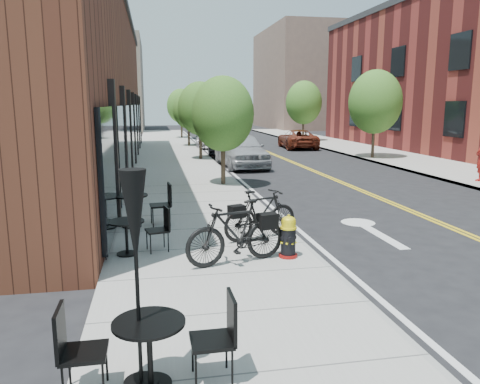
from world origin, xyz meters
TOP-DOWN VIEW (x-y plane):
  - ground at (0.00, 0.00)m, footprint 120.00×120.00m
  - sidewalk_near at (-2.00, 10.00)m, footprint 4.00×70.00m
  - sidewalk_far at (10.00, 10.00)m, footprint 4.00×70.00m
  - building_near at (-6.50, 14.00)m, footprint 5.00×28.00m
  - bg_building_left at (-8.00, 48.00)m, footprint 8.00×14.00m
  - bg_building_right at (16.00, 50.00)m, footprint 10.00×16.00m
  - tree_near_a at (-0.60, 9.00)m, footprint 2.20×2.20m
  - tree_near_b at (-0.60, 17.00)m, footprint 2.30×2.30m
  - tree_near_c at (-0.60, 25.00)m, footprint 2.10×2.10m
  - tree_near_d at (-0.60, 33.00)m, footprint 2.40×2.40m
  - tree_far_b at (8.60, 16.00)m, footprint 2.80×2.80m
  - tree_far_c at (8.60, 28.00)m, footprint 2.80×2.80m
  - fire_hydrant at (-0.62, 0.66)m, footprint 0.44×0.44m
  - bicycle_left at (-1.64, 0.49)m, footprint 2.00×1.03m
  - bicycle_right at (-0.85, 1.95)m, footprint 1.84×1.07m
  - bistro_set_a at (-3.15, -3.04)m, footprint 1.69×0.74m
  - bistro_set_b at (-3.60, 3.46)m, footprint 1.86×0.87m
  - bistro_set_c at (-3.60, 1.36)m, footprint 1.64×0.82m
  - patio_umbrella at (-3.24, -3.00)m, footprint 0.36×0.36m
  - parked_car_a at (1.05, 14.32)m, footprint 2.21×4.91m
  - parked_car_b at (0.90, 20.04)m, footprint 1.93×4.46m
  - parked_car_c at (0.80, 24.92)m, footprint 2.23×4.72m
  - parked_car_far at (6.55, 22.92)m, footprint 2.46×4.69m

SIDE VIEW (x-z plane):
  - ground at x=0.00m, z-range 0.00..0.00m
  - sidewalk_near at x=-2.00m, z-range 0.00..0.12m
  - sidewalk_far at x=10.00m, z-range 0.00..0.12m
  - fire_hydrant at x=-0.62m, z-range 0.10..0.91m
  - bistro_set_c at x=-3.60m, z-range 0.12..0.98m
  - bistro_set_a at x=-3.15m, z-range 0.12..1.04m
  - bistro_set_b at x=-3.60m, z-range 0.12..1.11m
  - parked_car_far at x=6.55m, z-range 0.00..1.26m
  - bicycle_right at x=-0.85m, z-range 0.12..1.19m
  - parked_car_c at x=0.80m, z-range 0.00..1.33m
  - bicycle_left at x=-1.64m, z-range 0.12..1.28m
  - parked_car_b at x=0.90m, z-range 0.00..1.43m
  - parked_car_a at x=1.05m, z-range 0.00..1.64m
  - patio_umbrella at x=-3.24m, z-range 0.60..2.83m
  - tree_near_c at x=-0.60m, z-range 0.69..4.37m
  - tree_near_a at x=-0.60m, z-range 0.70..4.51m
  - tree_near_b at x=-0.60m, z-range 0.72..4.70m
  - tree_near_d at x=-0.60m, z-range 0.73..4.85m
  - tree_far_b at x=8.60m, z-range 0.75..5.37m
  - tree_far_c at x=8.60m, z-range 0.75..5.37m
  - building_near at x=-6.50m, z-range 0.00..7.00m
  - bg_building_left at x=-8.00m, z-range 0.00..10.00m
  - bg_building_right at x=16.00m, z-range 0.00..12.00m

